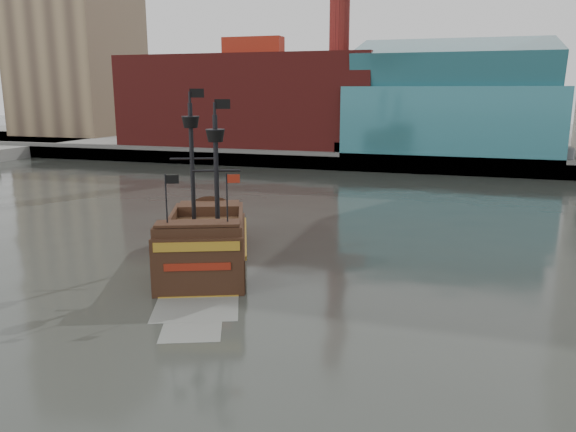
% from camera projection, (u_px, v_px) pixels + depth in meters
% --- Properties ---
extents(ground, '(400.00, 400.00, 0.00)m').
position_uv_depth(ground, '(131.00, 379.00, 22.66)').
color(ground, '#282B26').
rests_on(ground, ground).
extents(promenade_far, '(220.00, 60.00, 2.00)m').
position_uv_depth(promenade_far, '(398.00, 146.00, 108.09)').
color(promenade_far, slate).
rests_on(promenade_far, ground).
extents(seawall, '(220.00, 1.00, 2.60)m').
position_uv_depth(seawall, '(374.00, 163.00, 80.56)').
color(seawall, '#4C4C49').
rests_on(seawall, ground).
extents(skyline, '(149.00, 45.00, 62.00)m').
position_uv_depth(skyline, '(430.00, 11.00, 94.50)').
color(skyline, '#7F6A4C').
rests_on(skyline, promenade_far).
extents(pirate_ship, '(10.72, 17.19, 12.39)m').
position_uv_depth(pirate_ship, '(205.00, 248.00, 37.59)').
color(pirate_ship, black).
rests_on(pirate_ship, ground).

